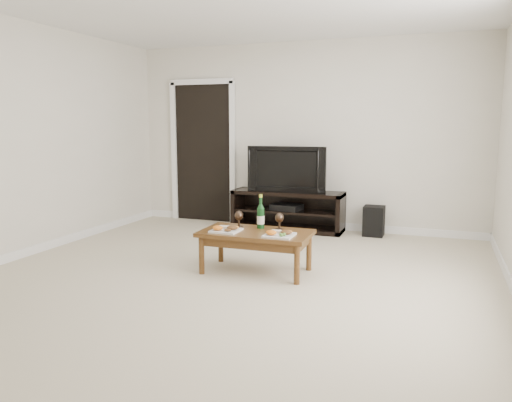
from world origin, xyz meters
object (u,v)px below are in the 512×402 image
object	(u,v)px
subwoofer	(374,221)
television	(288,169)
media_console	(288,210)
coffee_table	(256,252)

from	to	relation	value
subwoofer	television	bearing A→B (deg)	-177.64
media_console	television	distance (m)	0.59
media_console	subwoofer	size ratio (longest dim) A/B	3.91
television	subwoofer	bearing A→B (deg)	-1.86
media_console	television	xyz separation A→B (m)	(0.00, 0.00, 0.59)
media_console	coffee_table	bearing A→B (deg)	-82.25
coffee_table	television	bearing A→B (deg)	97.75
coffee_table	subwoofer	bearing A→B (deg)	66.46
television	subwoofer	distance (m)	1.36
television	coffee_table	bearing A→B (deg)	-86.21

